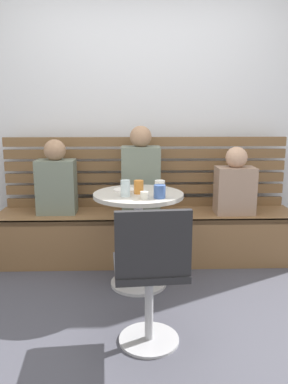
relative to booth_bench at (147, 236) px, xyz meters
The scene contains 15 objects.
ground 1.22m from the booth_bench, 90.00° to the right, with size 8.00×8.00×0.00m, color #42424C.
back_wall 1.31m from the booth_bench, 90.00° to the left, with size 5.20×0.10×2.90m, color silver.
booth_bench is the anchor object (origin of this frame).
booth_backrest 0.61m from the booth_bench, 90.00° to the left, with size 2.65×0.04×0.67m.
cafe_table 0.61m from the booth_bench, 99.05° to the right, with size 0.68×0.68×0.74m.
white_chair 1.36m from the booth_bench, 91.31° to the right, with size 0.43×0.43×0.85m.
person_adult 0.57m from the booth_bench, 165.88° to the left, with size 0.34×0.22×0.78m.
person_child_left 0.96m from the booth_bench, behind, with size 0.34×0.22×0.66m.
person_child_middle 0.92m from the booth_bench, ahead, with size 0.34×0.22×0.60m.
cup_ceramic_white 0.68m from the booth_bench, 77.29° to the right, with size 0.08×0.08×0.07m, color white.
cup_tumbler_orange 0.79m from the booth_bench, 98.52° to the right, with size 0.07×0.07×0.10m, color orange.
cup_espresso_small 0.91m from the booth_bench, 93.63° to the right, with size 0.06×0.06×0.06m, color silver.
cup_glass_tall 0.88m from the booth_bench, 105.60° to the right, with size 0.07×0.07×0.12m, color silver.
cup_mug_blue 0.90m from the booth_bench, 84.83° to the right, with size 0.08×0.08×0.10m, color #3D5B9E.
plate_small 0.71m from the booth_bench, 113.66° to the right, with size 0.17×0.17×0.01m, color white.
Camera 1 is at (-0.13, -2.09, 1.34)m, focal length 35.19 mm.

